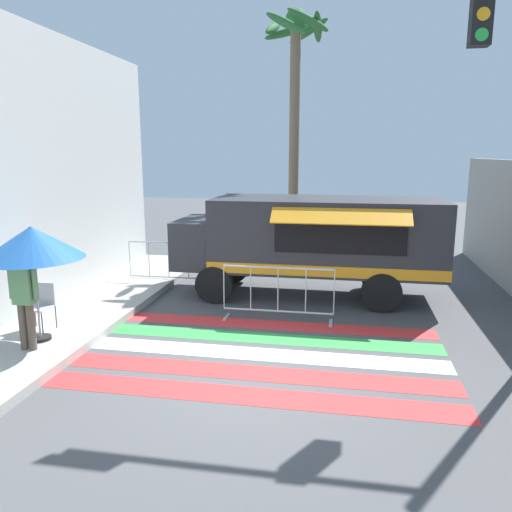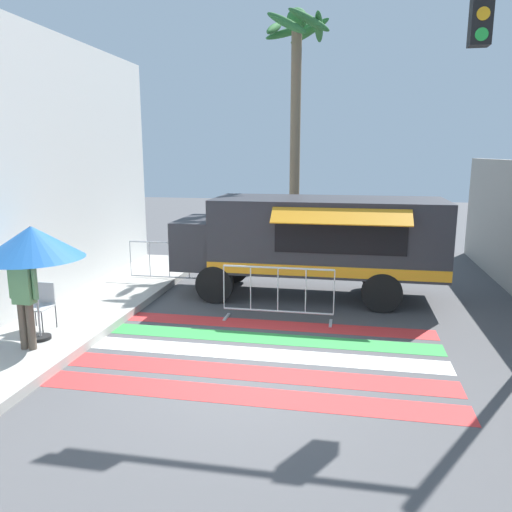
{
  "view_description": "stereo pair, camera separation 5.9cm",
  "coord_description": "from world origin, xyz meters",
  "px_view_note": "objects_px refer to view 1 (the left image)",
  "views": [
    {
      "loc": [
        1.39,
        -7.03,
        3.42
      ],
      "look_at": [
        -0.44,
        3.0,
        1.31
      ],
      "focal_mm": 35.0,
      "sensor_mm": 36.0,
      "label": 1
    },
    {
      "loc": [
        1.44,
        -7.02,
        3.42
      ],
      "look_at": [
        -0.44,
        3.0,
        1.31
      ],
      "focal_mm": 35.0,
      "sensor_mm": 36.0,
      "label": 2
    }
  ],
  "objects_px": {
    "folding_chair": "(40,302)",
    "barricade_front": "(278,294)",
    "food_truck": "(306,237)",
    "palm_tree": "(295,87)",
    "barricade_side": "(169,263)",
    "patio_umbrella": "(32,243)",
    "vendor_person": "(24,294)"
  },
  "relations": [
    {
      "from": "food_truck",
      "to": "palm_tree",
      "type": "relative_size",
      "value": 0.84
    },
    {
      "from": "patio_umbrella",
      "to": "barricade_side",
      "type": "xyz_separation_m",
      "value": [
        0.73,
        4.58,
        -1.34
      ]
    },
    {
      "from": "folding_chair",
      "to": "barricade_front",
      "type": "height_order",
      "value": "barricade_front"
    },
    {
      "from": "barricade_front",
      "to": "barricade_side",
      "type": "height_order",
      "value": "same"
    },
    {
      "from": "folding_chair",
      "to": "barricade_front",
      "type": "distance_m",
      "value": 4.58
    },
    {
      "from": "food_truck",
      "to": "patio_umbrella",
      "type": "distance_m",
      "value": 6.06
    },
    {
      "from": "barricade_side",
      "to": "food_truck",
      "type": "bearing_deg",
      "value": -6.15
    },
    {
      "from": "food_truck",
      "to": "folding_chair",
      "type": "bearing_deg",
      "value": -141.54
    },
    {
      "from": "patio_umbrella",
      "to": "barricade_side",
      "type": "height_order",
      "value": "patio_umbrella"
    },
    {
      "from": "barricade_front",
      "to": "palm_tree",
      "type": "bearing_deg",
      "value": 93.09
    },
    {
      "from": "vendor_person",
      "to": "barricade_side",
      "type": "bearing_deg",
      "value": 95.11
    },
    {
      "from": "patio_umbrella",
      "to": "barricade_front",
      "type": "relative_size",
      "value": 0.88
    },
    {
      "from": "food_truck",
      "to": "palm_tree",
      "type": "xyz_separation_m",
      "value": [
        -0.71,
        3.7,
        3.89
      ]
    },
    {
      "from": "patio_umbrella",
      "to": "folding_chair",
      "type": "xyz_separation_m",
      "value": [
        -0.29,
        0.5,
        -1.22
      ]
    },
    {
      "from": "patio_umbrella",
      "to": "barricade_side",
      "type": "bearing_deg",
      "value": 80.93
    },
    {
      "from": "food_truck",
      "to": "barricade_side",
      "type": "distance_m",
      "value": 3.75
    },
    {
      "from": "vendor_person",
      "to": "palm_tree",
      "type": "bearing_deg",
      "value": 79.37
    },
    {
      "from": "patio_umbrella",
      "to": "barricade_front",
      "type": "xyz_separation_m",
      "value": [
        3.95,
        2.23,
        -1.33
      ]
    },
    {
      "from": "vendor_person",
      "to": "barricade_side",
      "type": "relative_size",
      "value": 0.78
    },
    {
      "from": "folding_chair",
      "to": "barricade_front",
      "type": "xyz_separation_m",
      "value": [
        4.24,
        1.74,
        -0.11
      ]
    },
    {
      "from": "palm_tree",
      "to": "patio_umbrella",
      "type": "bearing_deg",
      "value": -114.81
    },
    {
      "from": "food_truck",
      "to": "palm_tree",
      "type": "distance_m",
      "value": 5.41
    },
    {
      "from": "vendor_person",
      "to": "barricade_side",
      "type": "xyz_separation_m",
      "value": [
        0.66,
        5.01,
        -0.56
      ]
    },
    {
      "from": "barricade_side",
      "to": "palm_tree",
      "type": "height_order",
      "value": "palm_tree"
    },
    {
      "from": "barricade_front",
      "to": "palm_tree",
      "type": "xyz_separation_m",
      "value": [
        -0.3,
        5.65,
        4.76
      ]
    },
    {
      "from": "food_truck",
      "to": "palm_tree",
      "type": "bearing_deg",
      "value": 100.88
    },
    {
      "from": "palm_tree",
      "to": "barricade_front",
      "type": "bearing_deg",
      "value": -86.91
    },
    {
      "from": "barricade_front",
      "to": "barricade_side",
      "type": "xyz_separation_m",
      "value": [
        -3.22,
        2.34,
        -0.0
      ]
    },
    {
      "from": "folding_chair",
      "to": "palm_tree",
      "type": "height_order",
      "value": "palm_tree"
    },
    {
      "from": "vendor_person",
      "to": "barricade_front",
      "type": "xyz_separation_m",
      "value": [
        3.88,
        2.67,
        -0.56
      ]
    },
    {
      "from": "folding_chair",
      "to": "palm_tree",
      "type": "relative_size",
      "value": 0.12
    },
    {
      "from": "folding_chair",
      "to": "barricade_side",
      "type": "height_order",
      "value": "barricade_side"
    }
  ]
}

